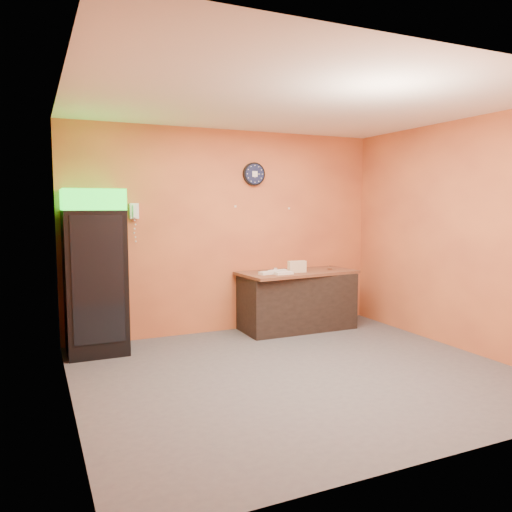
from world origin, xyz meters
TOP-DOWN VIEW (x-y plane):
  - floor at (0.00, 0.00)m, footprint 4.50×4.50m
  - back_wall at (0.00, 2.00)m, footprint 4.50×0.02m
  - left_wall at (-2.25, 0.00)m, footprint 0.02×4.00m
  - right_wall at (2.25, 0.00)m, footprint 0.02×4.00m
  - ceiling at (0.00, 0.00)m, footprint 4.50×4.00m
  - beverage_cooler at (-1.85, 1.61)m, footprint 0.69×0.70m
  - prep_counter at (0.90, 1.65)m, footprint 1.59×0.71m
  - wall_clock at (0.38, 1.97)m, footprint 0.33×0.06m
  - wall_phone at (-1.31, 1.95)m, footprint 0.11×0.10m
  - butcher_paper at (0.90, 1.65)m, footprint 1.71×0.92m
  - sub_roll_stack at (0.83, 1.52)m, footprint 0.26×0.10m
  - wrapped_sandwich_left at (0.39, 1.53)m, footprint 0.29×0.16m
  - wrapped_sandwich_mid at (0.57, 1.42)m, footprint 0.26×0.12m
  - wrapped_sandwich_right at (0.58, 1.60)m, footprint 0.28×0.13m
  - kitchen_tool at (0.56, 1.67)m, footprint 0.07×0.07m

SIDE VIEW (x-z plane):
  - floor at x=0.00m, z-range 0.00..0.00m
  - prep_counter at x=0.90m, z-range 0.00..0.80m
  - butcher_paper at x=0.90m, z-range 0.80..0.84m
  - wrapped_sandwich_mid at x=0.57m, z-range 0.84..0.87m
  - wrapped_sandwich_left at x=0.39m, z-range 0.84..0.87m
  - wrapped_sandwich_right at x=0.58m, z-range 0.84..0.87m
  - kitchen_tool at x=0.56m, z-range 0.84..0.90m
  - sub_roll_stack at x=0.83m, z-range 0.84..1.00m
  - beverage_cooler at x=-1.85m, z-range -0.02..1.93m
  - back_wall at x=0.00m, z-range 0.00..2.80m
  - left_wall at x=-2.25m, z-range 0.00..2.80m
  - right_wall at x=2.25m, z-range 0.00..2.80m
  - wall_phone at x=-1.31m, z-range 1.59..1.79m
  - wall_clock at x=0.38m, z-range 2.04..2.37m
  - ceiling at x=0.00m, z-range 2.79..2.81m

